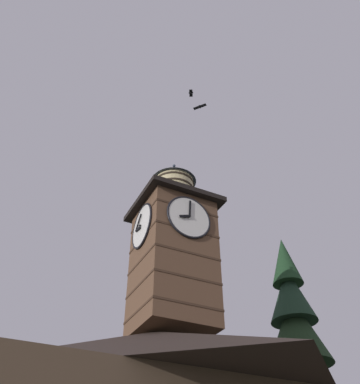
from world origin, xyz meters
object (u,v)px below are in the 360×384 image
(clock_tower, at_px, (173,249))
(moon, at_px, (185,358))
(flying_bird_high, at_px, (200,107))
(flying_bird_low, at_px, (191,93))

(clock_tower, distance_m, moon, 32.38)
(flying_bird_high, bearing_deg, clock_tower, -82.22)
(flying_bird_high, bearing_deg, moon, -115.66)
(clock_tower, bearing_deg, flying_bird_high, 97.78)
(clock_tower, height_order, flying_bird_high, flying_bird_high)
(clock_tower, height_order, moon, moon)
(clock_tower, distance_m, flying_bird_low, 9.08)
(flying_bird_high, relative_size, flying_bird_low, 1.28)
(clock_tower, relative_size, flying_bird_low, 17.85)
(moon, height_order, flying_bird_low, flying_bird_low)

